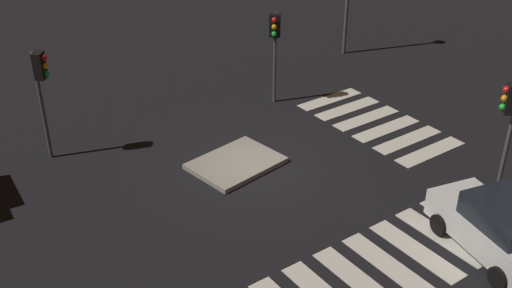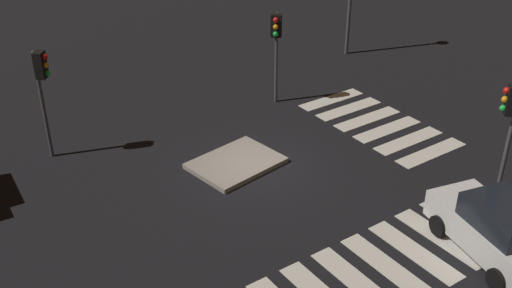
% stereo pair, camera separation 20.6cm
% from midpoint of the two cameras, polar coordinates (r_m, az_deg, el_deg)
% --- Properties ---
extents(ground_plane, '(80.00, 80.00, 0.00)m').
position_cam_midpoint_polar(ground_plane, '(22.37, 0.26, -2.24)').
color(ground_plane, black).
extents(traffic_island, '(3.43, 2.77, 0.18)m').
position_cam_midpoint_polar(traffic_island, '(22.51, -1.59, -1.77)').
color(traffic_island, gray).
rests_on(traffic_island, ground).
extents(car_white, '(2.71, 4.50, 1.85)m').
position_cam_midpoint_polar(car_white, '(19.16, 21.61, -7.36)').
color(car_white, silver).
rests_on(car_white, ground).
extents(traffic_light_east, '(0.54, 0.53, 4.07)m').
position_cam_midpoint_polar(traffic_light_east, '(20.84, 22.63, 2.50)').
color(traffic_light_east, '#47474C').
rests_on(traffic_light_east, ground).
extents(traffic_light_north, '(0.54, 0.53, 4.02)m').
position_cam_midpoint_polar(traffic_light_north, '(26.07, 2.11, 9.88)').
color(traffic_light_north, '#47474C').
rests_on(traffic_light_north, ground).
extents(traffic_light_west, '(0.53, 0.54, 4.14)m').
position_cam_midpoint_polar(traffic_light_west, '(22.92, -18.91, 5.72)').
color(traffic_light_west, '#47474C').
rests_on(traffic_light_west, ground).
extents(crosswalk_near, '(7.60, 3.20, 0.02)m').
position_cam_midpoint_polar(crosswalk_near, '(18.39, 12.31, -10.97)').
color(crosswalk_near, silver).
rests_on(crosswalk_near, ground).
extents(crosswalk_side, '(3.20, 6.45, 0.02)m').
position_cam_midpoint_polar(crosswalk_side, '(25.89, 11.36, 1.83)').
color(crosswalk_side, silver).
rests_on(crosswalk_side, ground).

